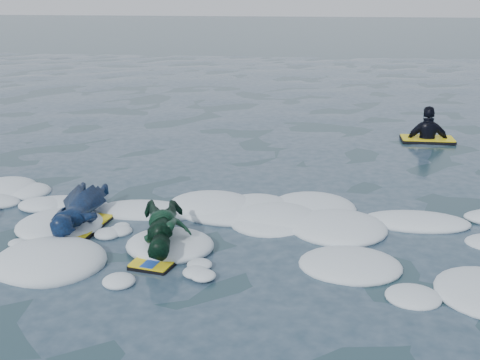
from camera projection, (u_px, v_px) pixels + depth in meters
name	position (u px, v px, depth m)	size (l,w,h in m)	color
ground	(119.00, 258.00, 6.94)	(120.00, 120.00, 0.00)	#173238
foam_band	(144.00, 224.00, 7.91)	(12.00, 3.10, 0.30)	white
prone_woman_unit	(79.00, 211.00, 7.76)	(0.79, 1.73, 0.44)	black
prone_child_unit	(165.00, 232.00, 7.01)	(0.83, 1.36, 0.50)	black
waiting_rider_unit	(427.00, 144.00, 12.17)	(1.05, 0.58, 1.57)	black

